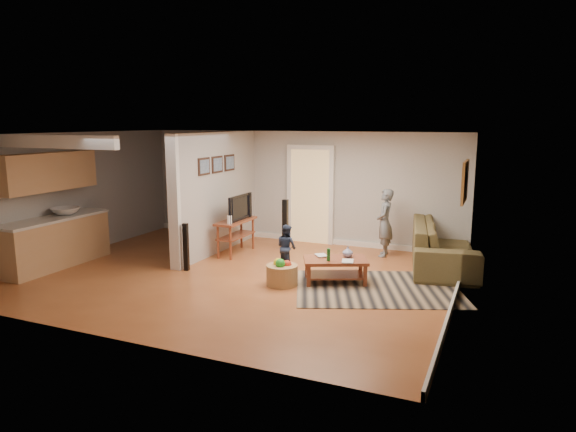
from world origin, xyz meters
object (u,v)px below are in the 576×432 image
(sofa, at_px, (442,264))
(child, at_px, (384,256))
(speaker_right, at_px, (285,225))
(speaker_left, at_px, (186,247))
(toddler, at_px, (287,269))
(toy_basket, at_px, (282,274))
(coffee_table, at_px, (336,264))
(tv_console, at_px, (236,223))

(sofa, relative_size, child, 2.06)
(speaker_right, relative_size, child, 0.79)
(child, bearing_deg, speaker_left, -60.20)
(speaker_left, distance_m, child, 4.00)
(toddler, bearing_deg, toy_basket, 134.59)
(speaker_left, height_order, toy_basket, speaker_left)
(sofa, relative_size, toy_basket, 5.39)
(speaker_right, bearing_deg, child, 7.26)
(coffee_table, relative_size, speaker_right, 1.12)
(toy_basket, xyz_separation_m, child, (1.15, 2.56, -0.19))
(toy_basket, xyz_separation_m, toddler, (-0.30, 0.89, -0.19))
(sofa, height_order, child, child)
(sofa, xyz_separation_m, toy_basket, (-2.33, -2.36, 0.19))
(tv_console, bearing_deg, coffee_table, -22.57)
(toy_basket, bearing_deg, speaker_left, 177.27)
(child, bearing_deg, speaker_right, -88.31)
(speaker_left, distance_m, toddler, 1.90)
(toy_basket, bearing_deg, child, 65.77)
(toy_basket, distance_m, toddler, 0.96)
(sofa, distance_m, toddler, 3.01)
(toy_basket, bearing_deg, coffee_table, 32.14)
(sofa, bearing_deg, toddler, 109.16)
(sofa, bearing_deg, child, 70.49)
(sofa, relative_size, tv_console, 2.50)
(coffee_table, relative_size, child, 0.89)
(coffee_table, distance_m, speaker_right, 2.40)
(coffee_table, distance_m, speaker_left, 2.79)
(speaker_right, bearing_deg, toddler, -68.66)
(tv_console, height_order, child, tv_console)
(tv_console, distance_m, toddler, 1.68)
(speaker_left, bearing_deg, coffee_table, -2.21)
(toy_basket, height_order, toddler, toy_basket)
(coffee_table, bearing_deg, tv_console, 157.44)
(coffee_table, height_order, child, child)
(sofa, height_order, coffee_table, coffee_table)
(speaker_left, xyz_separation_m, speaker_right, (1.08, 2.10, 0.10))
(sofa, relative_size, toddler, 3.36)
(sofa, relative_size, speaker_left, 3.21)
(coffee_table, height_order, speaker_right, speaker_right)
(speaker_right, bearing_deg, toy_basket, -70.94)
(coffee_table, distance_m, tv_console, 2.72)
(speaker_left, bearing_deg, toy_basket, -13.26)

